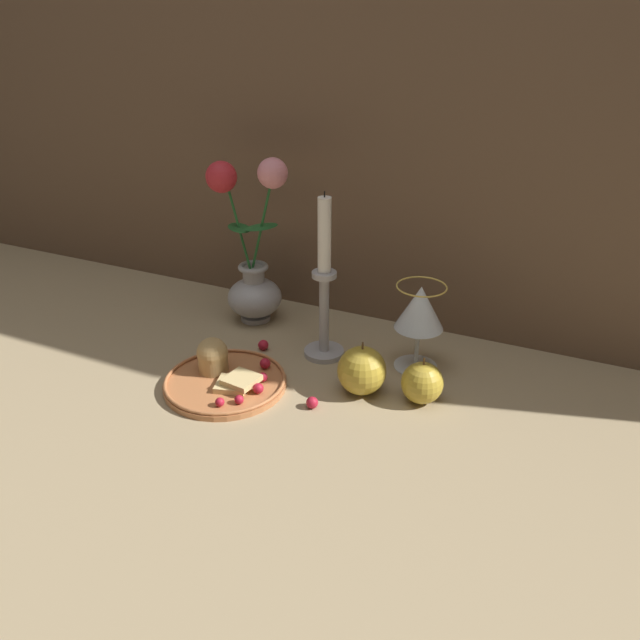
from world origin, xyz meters
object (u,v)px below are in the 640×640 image
object	(u,v)px
plate_with_pastries	(223,375)
apple_near_glass	(422,383)
wine_glass	(420,311)
vase	(252,266)
candlestick	(324,293)
apple_beside_vase	(362,370)

from	to	relation	value
plate_with_pastries	apple_near_glass	xyz separation A→B (m)	(0.32, 0.09, 0.02)
wine_glass	plate_with_pastries	bearing A→B (deg)	-145.44
vase	plate_with_pastries	distance (m)	0.27
plate_with_pastries	candlestick	distance (m)	0.23
plate_with_pastries	wine_glass	world-z (taller)	wine_glass
vase	candlestick	bearing A→B (deg)	-20.90
wine_glass	apple_beside_vase	xyz separation A→B (m)	(-0.06, -0.12, -0.07)
plate_with_pastries	candlestick	xyz separation A→B (m)	(0.12, 0.16, 0.11)
plate_with_pastries	wine_glass	distance (m)	0.36
vase	candlestick	size ratio (longest dim) A/B	1.09
vase	apple_beside_vase	world-z (taller)	vase
vase	wine_glass	distance (m)	0.36
candlestick	apple_beside_vase	distance (m)	0.16
plate_with_pastries	vase	bearing A→B (deg)	107.75
wine_glass	apple_near_glass	distance (m)	0.14
wine_glass	apple_near_glass	xyz separation A→B (m)	(0.04, -0.10, -0.08)
wine_glass	apple_near_glass	size ratio (longest dim) A/B	1.95
wine_glass	candlestick	xyz separation A→B (m)	(-0.17, -0.03, 0.01)
apple_beside_vase	apple_near_glass	bearing A→B (deg)	8.79
candlestick	plate_with_pastries	bearing A→B (deg)	-125.03
candlestick	apple_near_glass	size ratio (longest dim) A/B	3.81
apple_near_glass	apple_beside_vase	bearing A→B (deg)	-171.21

